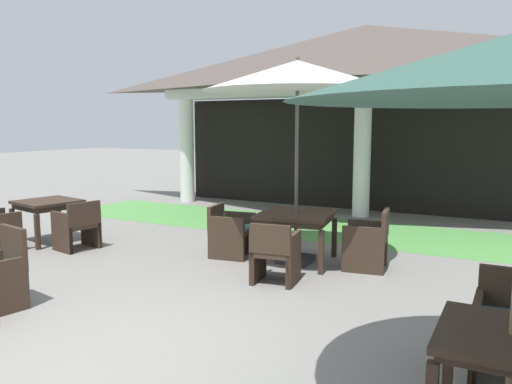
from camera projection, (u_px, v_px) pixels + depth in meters
name	position (u px, v px, depth m)	size (l,w,h in m)	color
ground_plane	(93.00, 367.00, 4.26)	(60.00, 60.00, 0.00)	gray
background_pavilion	(366.00, 69.00, 10.91)	(10.57, 2.93, 4.13)	white
lawn_strip	(336.00, 230.00, 9.78)	(12.37, 2.30, 0.01)	#519347
patio_table_near_foreground	(48.00, 206.00, 8.77)	(1.09, 1.09, 0.72)	#38281E
patio_chair_near_foreground_east	(78.00, 226.00, 8.22)	(0.64, 0.68, 0.80)	#38281E
patio_table_mid_left	(512.00, 350.00, 3.13)	(0.89, 0.89, 0.74)	#38281E
patio_table_mid_right	(296.00, 219.00, 7.42)	(1.18, 1.18, 0.75)	#38281E
patio_umbrella_mid_right	(297.00, 77.00, 7.15)	(2.71, 2.71, 2.99)	#2D2D2D
patio_chair_mid_right_south	(275.00, 253.00, 6.47)	(0.62, 0.61, 0.80)	#38281E
patio_chair_mid_right_east	(368.00, 240.00, 7.11)	(0.66, 0.65, 0.85)	#38281E
patio_chair_mid_right_west	(230.00, 232.00, 7.79)	(0.66, 0.63, 0.79)	#38281E
terracotta_urn	(221.00, 226.00, 9.33)	(0.34, 0.34, 0.40)	brown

